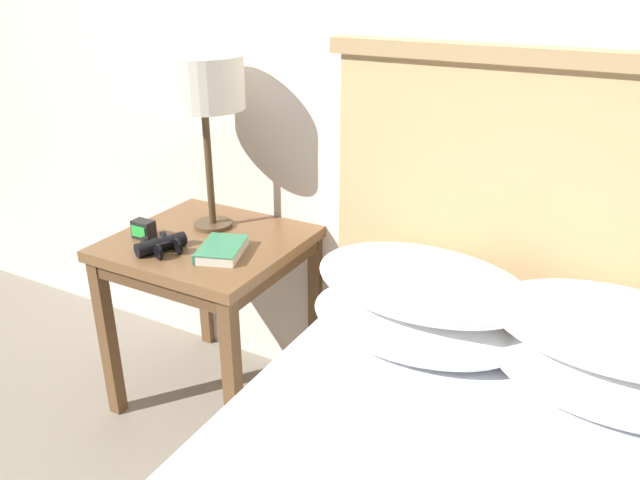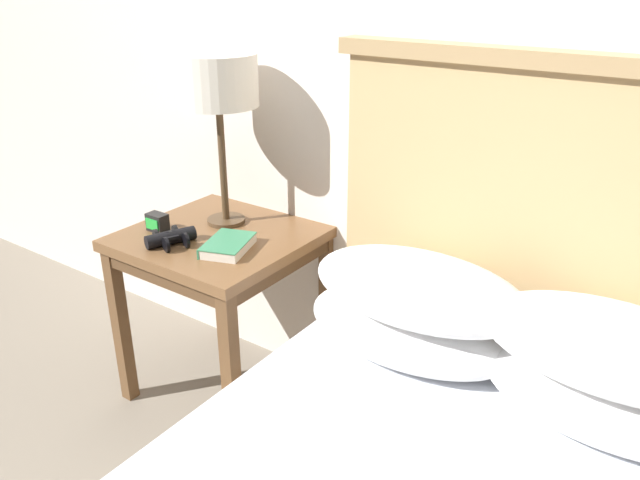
{
  "view_description": "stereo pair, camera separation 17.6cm",
  "coord_description": "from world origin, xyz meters",
  "px_view_note": "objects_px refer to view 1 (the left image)",
  "views": [
    {
      "loc": [
        0.57,
        -0.83,
        1.43
      ],
      "look_at": [
        -0.2,
        0.59,
        0.72
      ],
      "focal_mm": 35.0,
      "sensor_mm": 36.0,
      "label": 1
    },
    {
      "loc": [
        0.72,
        -0.73,
        1.43
      ],
      "look_at": [
        -0.2,
        0.59,
        0.72
      ],
      "focal_mm": 35.0,
      "sensor_mm": 36.0,
      "label": 2
    }
  ],
  "objects_px": {
    "nightstand": "(212,260)",
    "table_lamp": "(203,87)",
    "binoculars_pair": "(161,244)",
    "book_on_nightstand": "(221,250)",
    "alarm_clock": "(144,229)"
  },
  "relations": [
    {
      "from": "book_on_nightstand",
      "to": "alarm_clock",
      "type": "height_order",
      "value": "alarm_clock"
    },
    {
      "from": "nightstand",
      "to": "book_on_nightstand",
      "type": "distance_m",
      "value": 0.18
    },
    {
      "from": "table_lamp",
      "to": "binoculars_pair",
      "type": "distance_m",
      "value": 0.5
    },
    {
      "from": "table_lamp",
      "to": "binoculars_pair",
      "type": "relative_size",
      "value": 3.44
    },
    {
      "from": "nightstand",
      "to": "binoculars_pair",
      "type": "bearing_deg",
      "value": -110.75
    },
    {
      "from": "book_on_nightstand",
      "to": "alarm_clock",
      "type": "relative_size",
      "value": 3.02
    },
    {
      "from": "binoculars_pair",
      "to": "alarm_clock",
      "type": "height_order",
      "value": "alarm_clock"
    },
    {
      "from": "table_lamp",
      "to": "binoculars_pair",
      "type": "height_order",
      "value": "table_lamp"
    },
    {
      "from": "binoculars_pair",
      "to": "book_on_nightstand",
      "type": "bearing_deg",
      "value": 21.4
    },
    {
      "from": "book_on_nightstand",
      "to": "alarm_clock",
      "type": "distance_m",
      "value": 0.3
    },
    {
      "from": "nightstand",
      "to": "table_lamp",
      "type": "height_order",
      "value": "table_lamp"
    },
    {
      "from": "nightstand",
      "to": "book_on_nightstand",
      "type": "xyz_separation_m",
      "value": [
        0.12,
        -0.09,
        0.1
      ]
    },
    {
      "from": "binoculars_pair",
      "to": "alarm_clock",
      "type": "relative_size",
      "value": 2.34
    },
    {
      "from": "nightstand",
      "to": "binoculars_pair",
      "type": "xyz_separation_m",
      "value": [
        -0.06,
        -0.16,
        0.11
      ]
    },
    {
      "from": "table_lamp",
      "to": "book_on_nightstand",
      "type": "bearing_deg",
      "value": -46.26
    }
  ]
}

